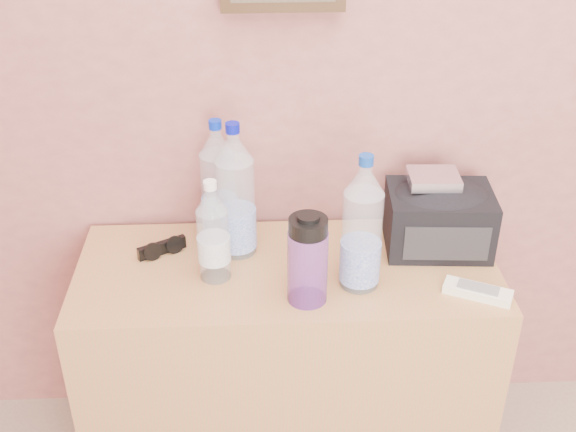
% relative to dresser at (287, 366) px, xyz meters
% --- Properties ---
extents(dresser, '(1.09, 0.45, 0.68)m').
position_rel_dresser_xyz_m(dresser, '(0.00, 0.00, 0.00)').
color(dresser, tan).
rests_on(dresser, ground).
extents(pet_large_b, '(0.09, 0.09, 0.34)m').
position_rel_dresser_xyz_m(pet_large_b, '(-0.17, 0.16, 0.49)').
color(pet_large_b, silver).
rests_on(pet_large_b, dresser).
extents(pet_large_c, '(0.10, 0.10, 0.37)m').
position_rel_dresser_xyz_m(pet_large_c, '(-0.13, 0.09, 0.50)').
color(pet_large_c, silver).
rests_on(pet_large_c, dresser).
extents(pet_large_d, '(0.10, 0.10, 0.35)m').
position_rel_dresser_xyz_m(pet_large_d, '(0.17, -0.08, 0.50)').
color(pet_large_d, '#AABED3').
rests_on(pet_large_d, dresser).
extents(pet_small, '(0.08, 0.08, 0.27)m').
position_rel_dresser_xyz_m(pet_small, '(-0.18, -0.03, 0.46)').
color(pet_small, silver).
rests_on(pet_small, dresser).
extents(nalgene_bottle, '(0.10, 0.10, 0.23)m').
position_rel_dresser_xyz_m(nalgene_bottle, '(0.04, -0.13, 0.45)').
color(nalgene_bottle, purple).
rests_on(nalgene_bottle, dresser).
extents(sunglasses, '(0.14, 0.11, 0.03)m').
position_rel_dresser_xyz_m(sunglasses, '(-0.33, 0.08, 0.36)').
color(sunglasses, black).
rests_on(sunglasses, dresser).
extents(ac_remote, '(0.17, 0.12, 0.02)m').
position_rel_dresser_xyz_m(ac_remote, '(0.46, -0.14, 0.35)').
color(ac_remote, silver).
rests_on(ac_remote, dresser).
extents(toiletry_bag, '(0.28, 0.21, 0.18)m').
position_rel_dresser_xyz_m(toiletry_bag, '(0.40, 0.08, 0.43)').
color(toiletry_bag, black).
rests_on(toiletry_bag, dresser).
extents(foil_packet, '(0.13, 0.11, 0.03)m').
position_rel_dresser_xyz_m(foil_packet, '(0.38, 0.10, 0.54)').
color(foil_packet, silver).
rests_on(foil_packet, toiletry_bag).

